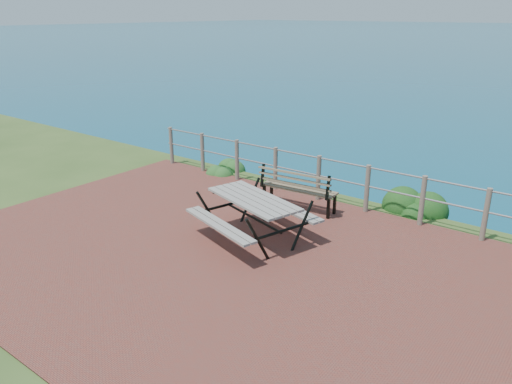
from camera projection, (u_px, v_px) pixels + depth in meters
The scene contains 6 objects.
ground at pixel (217, 255), 8.54m from camera, with size 10.00×7.00×0.12m, color brown.
safety_railing at pixel (319, 175), 10.85m from camera, with size 9.40×0.10×1.00m.
picnic_table at pixel (253, 214), 8.97m from camera, with size 2.02×1.58×0.79m.
park_bench at pixel (299, 182), 10.32m from camera, with size 1.65×0.54×0.91m.
shrub_lip_west at pixel (228, 172), 12.94m from camera, with size 0.87×0.87×0.66m, color #275620.
shrub_lip_east at pixel (413, 212), 10.40m from camera, with size 0.88×0.88×0.67m, color #134014.
Camera 1 is at (5.17, -5.68, 3.94)m, focal length 35.00 mm.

